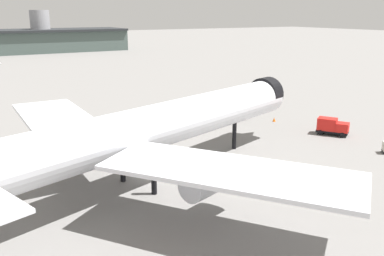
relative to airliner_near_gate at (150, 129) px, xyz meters
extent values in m
plane|color=slate|center=(0.64, 2.01, -7.24)|extent=(900.00, 900.00, 0.00)
cylinder|color=silver|center=(0.45, 0.15, 0.13)|extent=(54.77, 22.92, 5.67)
cone|color=silver|center=(26.95, 8.92, 0.13)|extent=(7.67, 7.24, 5.56)
cylinder|color=black|center=(25.87, 8.56, 0.56)|extent=(4.22, 6.24, 5.73)
cube|color=silver|center=(-8.46, 13.42, -0.58)|extent=(9.07, 25.16, 0.45)
cylinder|color=#B7BAC1|center=(-6.24, 10.98, -2.45)|extent=(8.40, 5.42, 3.12)
cube|color=silver|center=(1.22, -15.81, -0.58)|extent=(22.07, 25.53, 0.45)
cylinder|color=#B7BAC1|center=(1.54, -12.53, -2.45)|extent=(8.40, 5.42, 3.12)
cylinder|color=black|center=(17.41, 5.76, -4.97)|extent=(0.68, 0.68, 4.54)
cylinder|color=black|center=(-3.13, 2.10, -4.97)|extent=(0.68, 0.68, 4.54)
cylinder|color=black|center=(-1.26, -3.55, -4.97)|extent=(0.68, 0.68, 4.54)
cylinder|color=#939399|center=(24.74, 200.78, 4.15)|extent=(10.51, 10.51, 22.80)
cube|color=black|center=(37.57, 3.35, -6.62)|extent=(4.90, 5.87, 0.35)
cube|color=red|center=(38.46, 1.96, -5.64)|extent=(3.12, 3.09, 1.60)
cube|color=#1E2D38|center=(39.00, 1.12, -5.32)|extent=(1.67, 1.11, 0.80)
cube|color=red|center=(37.04, 4.18, -5.34)|extent=(3.72, 4.02, 2.20)
cylinder|color=black|center=(39.58, 2.35, -6.79)|extent=(0.72, 0.91, 0.90)
cylinder|color=black|center=(37.64, 1.10, -6.79)|extent=(0.72, 0.91, 0.90)
cylinder|color=black|center=(37.50, 5.59, -6.79)|extent=(0.72, 0.91, 0.90)
cylinder|color=black|center=(35.57, 4.35, -6.79)|extent=(0.72, 0.91, 0.90)
cube|color=black|center=(29.72, 21.29, -6.74)|extent=(2.62, 3.56, 0.30)
cube|color=#232833|center=(30.06, 20.39, -5.99)|extent=(1.95, 1.76, 1.20)
cube|color=#1E2D38|center=(30.26, 19.86, -5.75)|extent=(1.29, 0.55, 0.60)
cube|color=#232833|center=(29.52, 21.83, -6.14)|extent=(2.17, 2.36, 0.90)
cylinder|color=black|center=(30.87, 20.53, -6.89)|extent=(0.51, 0.75, 0.70)
cylinder|color=black|center=(29.37, 19.96, -6.89)|extent=(0.51, 0.75, 0.70)
cylinder|color=black|center=(30.08, 22.62, -6.89)|extent=(0.51, 0.75, 0.70)
cylinder|color=black|center=(28.58, 22.06, -6.89)|extent=(0.51, 0.75, 0.70)
sphere|color=black|center=(37.17, -7.37, -7.02)|extent=(0.44, 0.44, 0.44)
cone|color=#F2600C|center=(34.75, 15.90, -6.85)|extent=(0.63, 0.63, 0.79)
camera|label=1|loc=(-20.56, -46.09, 14.20)|focal=38.58mm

